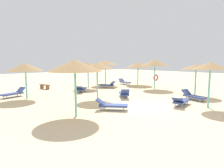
# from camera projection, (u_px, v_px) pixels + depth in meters

# --- Properties ---
(ground_plane) EXTENTS (80.00, 80.00, 0.00)m
(ground_plane) POSITION_uv_depth(u_px,v_px,m) (144.00, 106.00, 12.45)
(ground_plane) COLOR beige
(parasol_0) EXTENTS (2.51, 2.51, 2.81)m
(parasol_0) POSITION_uv_depth(u_px,v_px,m) (88.00, 65.00, 20.21)
(parasol_0) COLOR #6BC6BC
(parasol_0) RESTS_ON ground
(parasol_1) EXTENTS (2.86, 2.86, 3.00)m
(parasol_1) POSITION_uv_depth(u_px,v_px,m) (75.00, 66.00, 9.95)
(parasol_1) COLOR #6BC6BC
(parasol_1) RESTS_ON ground
(parasol_2) EXTENTS (2.50, 2.50, 2.81)m
(parasol_2) POSITION_uv_depth(u_px,v_px,m) (97.00, 66.00, 14.51)
(parasol_2) COLOR #6BC6BC
(parasol_2) RESTS_ON ground
(parasol_3) EXTENTS (3.02, 3.02, 2.98)m
(parasol_3) POSITION_uv_depth(u_px,v_px,m) (105.00, 63.00, 23.05)
(parasol_3) COLOR #6BC6BC
(parasol_3) RESTS_ON ground
(parasol_4) EXTENTS (2.26, 2.26, 2.87)m
(parasol_4) POSITION_uv_depth(u_px,v_px,m) (210.00, 66.00, 11.78)
(parasol_4) COLOR #6BC6BC
(parasol_4) RESTS_ON ground
(parasol_5) EXTENTS (3.03, 3.03, 2.75)m
(parasol_5) POSITION_uv_depth(u_px,v_px,m) (138.00, 65.00, 23.32)
(parasol_5) COLOR #6BC6BC
(parasol_5) RESTS_ON ground
(parasol_6) EXTENTS (2.48, 2.48, 2.66)m
(parasol_6) POSITION_uv_depth(u_px,v_px,m) (196.00, 67.00, 16.15)
(parasol_6) COLOR #6BC6BC
(parasol_6) RESTS_ON ground
(parasol_7) EXTENTS (2.65, 2.65, 2.77)m
(parasol_7) POSITION_uv_depth(u_px,v_px,m) (25.00, 67.00, 14.62)
(parasol_7) COLOR #6BC6BC
(parasol_7) RESTS_ON ground
(parasol_8) EXTENTS (2.87, 2.87, 3.10)m
(parasol_8) POSITION_uv_depth(u_px,v_px,m) (155.00, 63.00, 19.90)
(parasol_8) COLOR #6BC6BC
(parasol_8) RESTS_ON ground
(lounger_0) EXTENTS (1.84, 1.75, 0.67)m
(lounger_0) POSITION_uv_depth(u_px,v_px,m) (81.00, 89.00, 18.09)
(lounger_0) COLOR #33478C
(lounger_0) RESTS_ON ground
(lounger_1) EXTENTS (1.70, 1.87, 0.70)m
(lounger_1) POSITION_uv_depth(u_px,v_px,m) (111.00, 105.00, 11.52)
(lounger_1) COLOR #33478C
(lounger_1) RESTS_ON ground
(lounger_2) EXTENTS (1.69, 1.84, 0.78)m
(lounger_2) POSITION_uv_depth(u_px,v_px,m) (124.00, 93.00, 15.50)
(lounger_2) COLOR #33478C
(lounger_2) RESTS_ON ground
(lounger_3) EXTENTS (1.11, 1.98, 0.76)m
(lounger_3) POSITION_uv_depth(u_px,v_px,m) (107.00, 85.00, 21.09)
(lounger_3) COLOR #33478C
(lounger_3) RESTS_ON ground
(lounger_4) EXTENTS (1.99, 0.96, 0.65)m
(lounger_4) POSITION_uv_depth(u_px,v_px,m) (181.00, 101.00, 12.63)
(lounger_4) COLOR #33478C
(lounger_4) RESTS_ON ground
(lounger_5) EXTENTS (0.98, 1.99, 0.68)m
(lounger_5) POSITION_uv_depth(u_px,v_px,m) (124.00, 82.00, 24.08)
(lounger_5) COLOR #33478C
(lounger_5) RESTS_ON ground
(lounger_6) EXTENTS (1.10, 1.99, 0.72)m
(lounger_6) POSITION_uv_depth(u_px,v_px,m) (193.00, 96.00, 14.50)
(lounger_6) COLOR #33478C
(lounger_6) RESTS_ON ground
(lounger_7) EXTENTS (1.99, 1.14, 0.74)m
(lounger_7) POSITION_uv_depth(u_px,v_px,m) (14.00, 93.00, 15.66)
(lounger_7) COLOR #33478C
(lounger_7) RESTS_ON ground
(bench_1) EXTENTS (0.57, 1.54, 0.49)m
(bench_1) POSITION_uv_depth(u_px,v_px,m) (45.00, 86.00, 20.12)
(bench_1) COLOR brown
(bench_1) RESTS_ON ground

